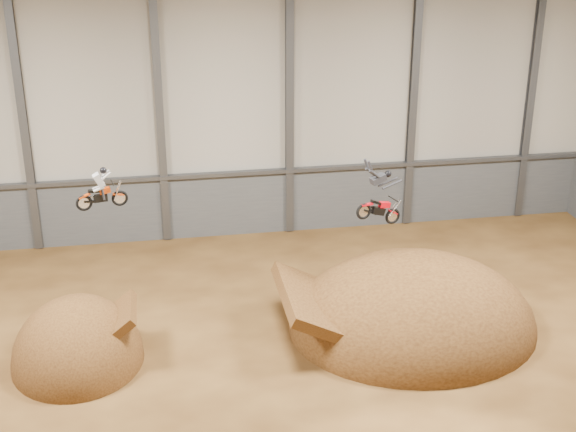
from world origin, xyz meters
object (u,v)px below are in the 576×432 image
(takeoff_ramp, at_px, (79,360))
(landing_ramp, at_px, (412,327))
(fmx_rider_b, at_px, (377,194))
(fmx_rider_a, at_px, (101,186))

(takeoff_ramp, height_order, landing_ramp, landing_ramp)
(landing_ramp, relative_size, fmx_rider_b, 3.63)
(takeoff_ramp, height_order, fmx_rider_a, fmx_rider_a)
(takeoff_ramp, relative_size, landing_ramp, 0.56)
(fmx_rider_b, bearing_deg, fmx_rider_a, 172.15)
(fmx_rider_a, relative_size, fmx_rider_b, 0.65)
(takeoff_ramp, distance_m, fmx_rider_b, 13.91)
(fmx_rider_a, xyz_separation_m, fmx_rider_b, (11.06, 1.56, -1.58))
(takeoff_ramp, xyz_separation_m, landing_ramp, (13.99, 0.26, 0.00))
(takeoff_ramp, xyz_separation_m, fmx_rider_a, (1.50, 0.03, 7.34))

